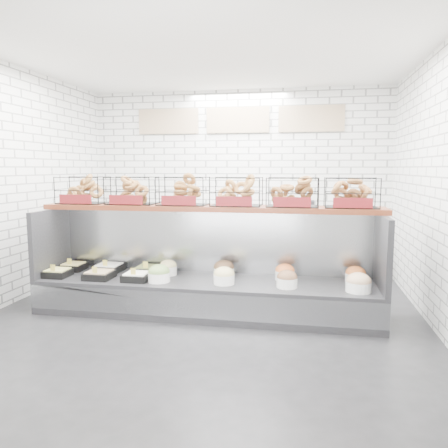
# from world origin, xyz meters

# --- Properties ---
(ground) EXTENTS (5.50, 5.50, 0.00)m
(ground) POSITION_xyz_m (0.00, 0.00, 0.00)
(ground) COLOR black
(ground) RESTS_ON ground
(room_shell) EXTENTS (5.02, 5.51, 3.01)m
(room_shell) POSITION_xyz_m (0.00, 0.60, 2.06)
(room_shell) COLOR silver
(room_shell) RESTS_ON ground
(display_case) EXTENTS (4.00, 0.90, 1.20)m
(display_case) POSITION_xyz_m (0.00, 0.34, 0.33)
(display_case) COLOR black
(display_case) RESTS_ON ground
(bagel_shelf) EXTENTS (4.10, 0.50, 0.40)m
(bagel_shelf) POSITION_xyz_m (0.00, 0.52, 1.40)
(bagel_shelf) COLOR #4D1E10
(bagel_shelf) RESTS_ON display_case
(prep_counter) EXTENTS (4.00, 0.60, 1.20)m
(prep_counter) POSITION_xyz_m (-0.00, 2.43, 0.47)
(prep_counter) COLOR #93969B
(prep_counter) RESTS_ON ground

